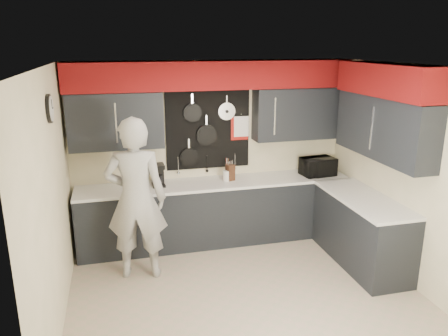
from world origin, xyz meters
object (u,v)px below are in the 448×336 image
object	(u,v)px
microwave	(318,167)
person	(136,199)
knife_block	(230,172)
utensil_crock	(227,176)
coffee_maker	(158,174)

from	to	relation	value
microwave	person	xyz separation A→B (m)	(-2.70, -0.64, -0.04)
knife_block	utensil_crock	distance (m)	0.06
utensil_crock	coffee_maker	bearing A→B (deg)	178.84
utensil_crock	coffee_maker	world-z (taller)	coffee_maker
microwave	coffee_maker	bearing A→B (deg)	171.43
knife_block	person	size ratio (longest dim) A/B	0.12
utensil_crock	person	bearing A→B (deg)	-151.36
microwave	coffee_maker	distance (m)	2.36
coffee_maker	person	xyz separation A→B (m)	(-0.34, -0.74, -0.07)
microwave	knife_block	bearing A→B (deg)	170.16
coffee_maker	knife_block	bearing A→B (deg)	-2.73
person	coffee_maker	bearing A→B (deg)	-104.78
coffee_maker	person	world-z (taller)	person
coffee_maker	utensil_crock	bearing A→B (deg)	-3.18
microwave	utensil_crock	size ratio (longest dim) A/B	3.21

